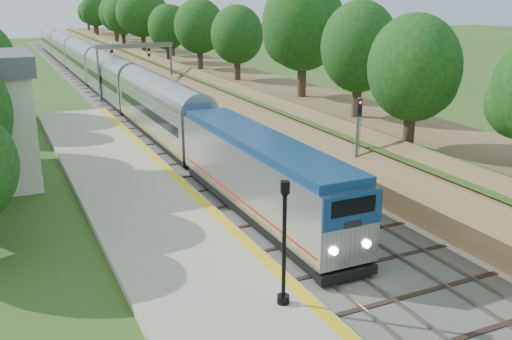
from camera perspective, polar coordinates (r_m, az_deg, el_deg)
name	(u,v)px	position (r m, az deg, el deg)	size (l,w,h in m)	color
trackbed	(123,93)	(69.62, -13.13, 7.48)	(9.50, 170.00, 0.28)	#4C4944
platform	(179,246)	(26.68, -7.75, -7.58)	(6.40, 68.00, 0.38)	#9E9380
yellow_stripe	(235,232)	(27.48, -2.06, -6.22)	(0.55, 68.00, 0.01)	gold
embankment	(190,73)	(71.51, -6.61, 9.59)	(10.64, 170.00, 11.70)	brown
signal_gantry	(135,56)	(64.25, -12.02, 11.05)	(8.40, 0.38, 6.20)	slate
trees_behind_platform	(21,146)	(28.73, -22.41, 2.25)	(7.82, 53.32, 7.21)	#332316
train	(97,72)	(73.54, -15.58, 9.42)	(2.78, 111.71, 4.09)	black
lamppost_far	(284,251)	(20.65, 2.82, -8.06)	(0.47, 0.47, 4.74)	black
signal_farside	(357,137)	(32.53, 10.10, 3.28)	(0.31, 0.25, 5.74)	slate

